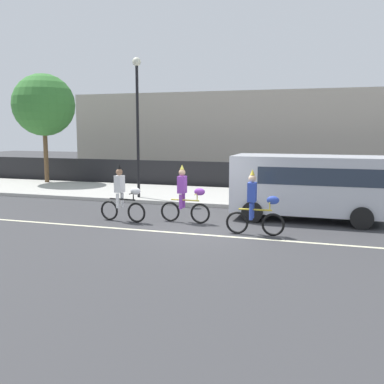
{
  "coord_description": "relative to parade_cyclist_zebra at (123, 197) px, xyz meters",
  "views": [
    {
      "loc": [
        3.68,
        -12.8,
        3.08
      ],
      "look_at": [
        -0.85,
        1.2,
        1.0
      ],
      "focal_mm": 42.0,
      "sensor_mm": 36.0,
      "label": 1
    }
  ],
  "objects": [
    {
      "name": "parade_cyclist_cobalt",
      "position": [
        4.55,
        -0.57,
        0.0
      ],
      "size": [
        1.72,
        0.5,
        1.92
      ],
      "color": "black",
      "rests_on": "ground"
    },
    {
      "name": "street_lamp_post",
      "position": [
        -1.34,
        4.19,
        3.15
      ],
      "size": [
        0.36,
        0.36,
        5.86
      ],
      "color": "black",
      "rests_on": "sidewalk_curb"
    },
    {
      "name": "building_backdrop",
      "position": [
        3.84,
        17.47,
        1.83
      ],
      "size": [
        28.0,
        8.0,
        5.34
      ],
      "primitive_type": "cube",
      "color": "#B2A899",
      "rests_on": "ground"
    },
    {
      "name": "sidewalk_curb",
      "position": [
        3.06,
        5.97,
        -0.77
      ],
      "size": [
        60.0,
        5.0,
        0.15
      ],
      "primitive_type": "cube",
      "color": "#ADAAA3",
      "rests_on": "ground"
    },
    {
      "name": "ground_plane",
      "position": [
        3.06,
        -0.53,
        -0.84
      ],
      "size": [
        80.0,
        80.0,
        0.0
      ],
      "primitive_type": "plane",
      "color": "#38383A"
    },
    {
      "name": "road_centre_line",
      "position": [
        3.06,
        -1.03,
        -0.84
      ],
      "size": [
        36.0,
        0.14,
        0.01
      ],
      "primitive_type": "cube",
      "color": "beige",
      "rests_on": "ground"
    },
    {
      "name": "parade_cyclist_zebra",
      "position": [
        0.0,
        0.0,
        0.0
      ],
      "size": [
        1.72,
        0.5,
        1.92
      ],
      "color": "black",
      "rests_on": "ground"
    },
    {
      "name": "parked_van_silver",
      "position": [
        5.92,
        2.17,
        0.44
      ],
      "size": [
        5.0,
        2.22,
        2.18
      ],
      "color": "silver",
      "rests_on": "ground"
    },
    {
      "name": "fence_line",
      "position": [
        3.06,
        8.87,
        -0.14
      ],
      "size": [
        40.0,
        0.08,
        1.4
      ],
      "primitive_type": "cube",
      "color": "black",
      "rests_on": "ground"
    },
    {
      "name": "parade_cyclist_purple",
      "position": [
        2.04,
        0.47,
        0.0
      ],
      "size": [
        1.72,
        0.5,
        1.92
      ],
      "color": "black",
      "rests_on": "ground"
    },
    {
      "name": "street_tree_near_lamp",
      "position": [
        -8.5,
        7.69,
        3.5
      ],
      "size": [
        3.34,
        3.34,
        5.88
      ],
      "color": "brown",
      "rests_on": "sidewalk_curb"
    }
  ]
}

